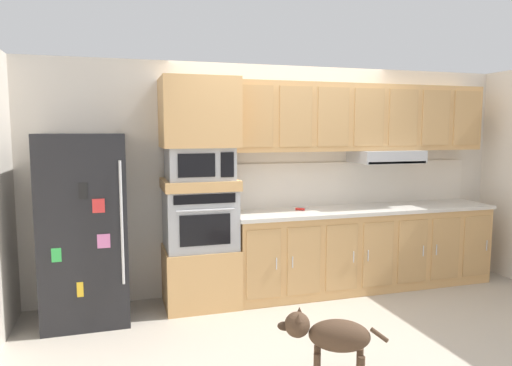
{
  "coord_description": "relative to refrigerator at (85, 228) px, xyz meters",
  "views": [
    {
      "loc": [
        -1.79,
        -3.89,
        1.79
      ],
      "look_at": [
        -0.45,
        0.59,
        1.26
      ],
      "focal_mm": 32.8,
      "sensor_mm": 36.0,
      "label": 1
    }
  ],
  "objects": [
    {
      "name": "refrigerator",
      "position": [
        0.0,
        0.0,
        0.0
      ],
      "size": [
        0.76,
        0.73,
        1.76
      ],
      "color": "black",
      "rests_on": "ground"
    },
    {
      "name": "screwdriver",
      "position": [
        2.21,
        0.12,
        0.05
      ],
      "size": [
        0.16,
        0.17,
        0.03
      ],
      "color": "red",
      "rests_on": "countertop_slab"
    },
    {
      "name": "dog",
      "position": [
        1.68,
        -1.75,
        -0.51
      ],
      "size": [
        0.71,
        0.4,
        0.54
      ],
      "rotation": [
        0.0,
        0.0,
        2.71
      ],
      "color": "#473323",
      "rests_on": "ground"
    },
    {
      "name": "appliance_mid_shelf",
      "position": [
        1.1,
        0.07,
        0.37
      ],
      "size": [
        0.74,
        0.62,
        0.1
      ],
      "primitive_type": "cube",
      "color": "tan",
      "rests_on": "built_in_oven"
    },
    {
      "name": "ground_plane",
      "position": [
        2.09,
        -0.68,
        -0.88
      ],
      "size": [
        9.6,
        9.6,
        0.0
      ],
      "primitive_type": "plane",
      "color": "#B2A899"
    },
    {
      "name": "lower_cabinet_run",
      "position": [
        2.98,
        0.07,
        -0.44
      ],
      "size": [
        3.02,
        0.63,
        0.88
      ],
      "color": "tan",
      "rests_on": "ground"
    },
    {
      "name": "appliance_upper_cabinet",
      "position": [
        1.1,
        0.07,
        1.08
      ],
      "size": [
        0.74,
        0.62,
        0.68
      ],
      "primitive_type": "cube",
      "color": "tan",
      "rests_on": "microwave"
    },
    {
      "name": "upper_cabinet_with_hood",
      "position": [
        2.99,
        0.19,
        1.02
      ],
      "size": [
        3.02,
        0.48,
        0.88
      ],
      "color": "tan",
      "rests_on": "backsplash_panel"
    },
    {
      "name": "backsplash_panel",
      "position": [
        2.98,
        0.36,
        0.29
      ],
      "size": [
        3.06,
        0.02,
        0.5
      ],
      "primitive_type": "cube",
      "color": "silver",
      "rests_on": "countertop_slab"
    },
    {
      "name": "microwave",
      "position": [
        1.1,
        0.07,
        0.58
      ],
      "size": [
        0.64,
        0.54,
        0.32
      ],
      "color": "#A8AAAF",
      "rests_on": "appliance_mid_shelf"
    },
    {
      "name": "countertop_slab",
      "position": [
        2.98,
        0.07,
        0.02
      ],
      "size": [
        3.06,
        0.64,
        0.04
      ],
      "primitive_type": "cube",
      "color": "beige",
      "rests_on": "lower_cabinet_run"
    },
    {
      "name": "built_in_oven",
      "position": [
        1.1,
        0.07,
        0.02
      ],
      "size": [
        0.7,
        0.62,
        0.6
      ],
      "color": "#A8AAAF",
      "rests_on": "oven_base_cabinet"
    },
    {
      "name": "back_kitchen_wall",
      "position": [
        2.09,
        0.43,
        0.37
      ],
      "size": [
        6.2,
        0.12,
        2.5
      ],
      "primitive_type": "cube",
      "color": "beige",
      "rests_on": "ground"
    },
    {
      "name": "oven_base_cabinet",
      "position": [
        1.1,
        0.07,
        -0.58
      ],
      "size": [
        0.74,
        0.62,
        0.6
      ],
      "primitive_type": "cube",
      "color": "tan",
      "rests_on": "ground"
    }
  ]
}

